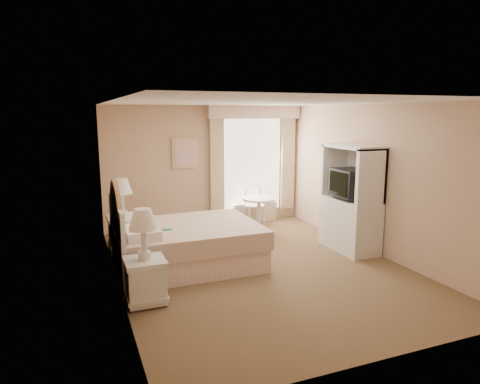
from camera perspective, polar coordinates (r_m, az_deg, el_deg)
name	(u,v)px	position (r m, az deg, el deg)	size (l,w,h in m)	color
room	(260,187)	(6.39, 2.69, 0.61)	(4.21, 5.51, 2.51)	brown
window	(254,161)	(9.21, 1.84, 4.22)	(2.05, 0.22, 2.51)	white
framed_art	(185,153)	(8.76, -7.38, 5.19)	(0.52, 0.04, 0.62)	tan
bed	(180,243)	(6.71, -7.96, -6.80)	(2.17, 1.71, 1.51)	tan
nightstand_near	(145,269)	(5.50, -12.55, -9.94)	(0.49, 0.49, 1.19)	silver
nightstand_far	(123,224)	(7.66, -15.32, -4.08)	(0.51, 0.51, 1.24)	silver
round_table	(259,209)	(8.51, 2.51, -2.31)	(0.65, 0.65, 0.69)	silver
cafe_chair	(254,202)	(9.06, 1.90, -1.32)	(0.46, 0.46, 0.85)	silver
armoire	(351,207)	(7.59, 14.53, -1.95)	(0.55, 1.10, 1.82)	silver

